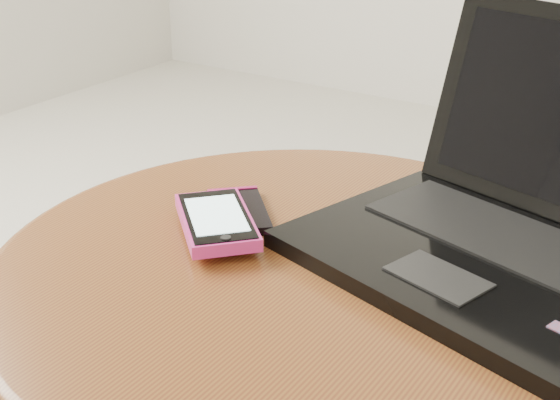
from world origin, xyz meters
The scene contains 4 objects.
table centered at (-0.12, 0.01, 0.39)m, with size 0.62×0.62×0.50m.
laptop centered at (0.04, 0.12, 0.54)m, with size 0.41×0.38×0.22m.
phone_black centered at (-0.23, 0.06, 0.50)m, with size 0.12×0.12×0.01m.
phone_pink centered at (-0.22, 0.00, 0.51)m, with size 0.14×0.14×0.02m.
Camera 1 is at (0.23, -0.56, 0.86)m, focal length 50.79 mm.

